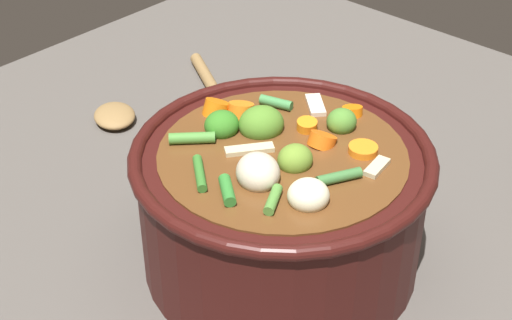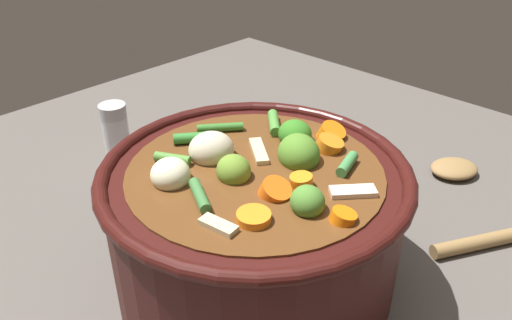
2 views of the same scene
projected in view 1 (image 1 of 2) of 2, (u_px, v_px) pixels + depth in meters
name	position (u px, v px, depth m)	size (l,w,h in m)	color
ground_plane	(280.00, 259.00, 0.77)	(1.10, 1.10, 0.00)	#514C47
cooking_pot	(281.00, 204.00, 0.73)	(0.28, 0.28, 0.15)	#38110F
wooden_spoon	(169.00, 107.00, 0.99)	(0.22, 0.22, 0.02)	olive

